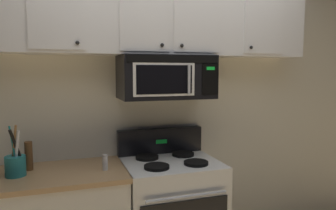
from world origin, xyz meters
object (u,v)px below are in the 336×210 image
utensil_crock_teal (15,164)px  salt_shaker (105,162)px  over_range_microwave (166,77)px  pepper_mill (29,156)px

utensil_crock_teal → salt_shaker: 0.61m
salt_shaker → over_range_microwave: bearing=18.9°
utensil_crock_teal → pepper_mill: bearing=57.8°
utensil_crock_teal → salt_shaker: utensil_crock_teal is taller
utensil_crock_teal → pepper_mill: 0.14m
over_range_microwave → salt_shaker: 0.83m
utensil_crock_teal → pepper_mill: size_ratio=1.71×
utensil_crock_teal → salt_shaker: size_ratio=3.10×
over_range_microwave → utensil_crock_teal: bearing=-174.0°
over_range_microwave → salt_shaker: size_ratio=6.53×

